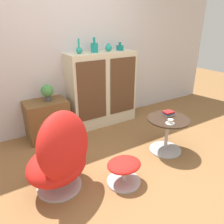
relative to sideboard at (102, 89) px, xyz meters
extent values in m
plane|color=olive|center=(-0.54, -1.41, -0.61)|extent=(12.00, 12.00, 0.00)
cube|color=silver|center=(-0.54, 0.23, 0.69)|extent=(6.40, 0.06, 2.60)
cube|color=beige|center=(0.00, 0.00, 0.00)|extent=(1.14, 0.39, 1.21)
cube|color=brown|center=(-0.29, -0.20, 0.06)|extent=(0.48, 0.01, 0.92)
cube|color=brown|center=(0.29, -0.20, 0.06)|extent=(0.48, 0.01, 0.92)
cube|color=brown|center=(-0.97, -0.01, -0.32)|extent=(0.60, 0.43, 0.58)
cylinder|color=beige|center=(-0.97, -0.23, -0.36)|extent=(0.20, 0.01, 0.20)
cylinder|color=#B7B7BC|center=(-1.21, -1.17, -0.60)|extent=(0.48, 0.48, 0.02)
cylinder|color=#B7B7BC|center=(-1.21, -1.17, -0.53)|extent=(0.06, 0.06, 0.11)
ellipsoid|color=red|center=(-1.21, -1.17, -0.32)|extent=(0.87, 0.84, 0.32)
ellipsoid|color=red|center=(-1.15, -1.27, -0.05)|extent=(0.79, 0.71, 0.72)
cylinder|color=#B7B7BC|center=(-0.58, -1.48, -0.60)|extent=(0.38, 0.38, 0.02)
cylinder|color=#B7B7BC|center=(-0.58, -1.48, -0.50)|extent=(0.04, 0.04, 0.17)
ellipsoid|color=red|center=(-0.58, -1.48, -0.37)|extent=(0.39, 0.33, 0.09)
cylinder|color=#B7B7BC|center=(0.28, -1.26, -0.60)|extent=(0.43, 0.43, 0.02)
cylinder|color=#B7B7BC|center=(0.28, -1.26, -0.36)|extent=(0.04, 0.04, 0.45)
cylinder|color=#332319|center=(0.28, -1.26, -0.13)|extent=(0.55, 0.55, 0.02)
ellipsoid|color=teal|center=(-0.37, 0.00, 0.65)|extent=(0.09, 0.09, 0.09)
cylinder|color=teal|center=(-0.37, 0.00, 0.76)|extent=(0.03, 0.03, 0.13)
cylinder|color=teal|center=(-0.12, 0.00, 0.67)|extent=(0.11, 0.11, 0.14)
cylinder|color=teal|center=(-0.12, 0.00, 0.79)|extent=(0.04, 0.04, 0.08)
ellipsoid|color=teal|center=(0.13, 0.00, 0.66)|extent=(0.11, 0.11, 0.11)
cylinder|color=teal|center=(0.13, 0.00, 0.72)|extent=(0.03, 0.03, 0.02)
cylinder|color=#147A75|center=(0.35, 0.00, 0.65)|extent=(0.12, 0.12, 0.08)
cylinder|color=#147A75|center=(0.35, 0.00, 0.71)|extent=(0.04, 0.04, 0.05)
cylinder|color=#4C4C51|center=(-0.92, -0.01, 0.01)|extent=(0.09, 0.09, 0.08)
sphere|color=#478E47|center=(-0.92, -0.01, 0.13)|extent=(0.18, 0.18, 0.18)
cylinder|color=white|center=(0.19, -1.38, -0.12)|extent=(0.11, 0.11, 0.01)
cylinder|color=white|center=(0.19, -1.38, -0.09)|extent=(0.07, 0.07, 0.06)
cube|color=beige|center=(0.36, -1.18, -0.11)|extent=(0.14, 0.12, 0.02)
cube|color=#1E478C|center=(0.35, -1.18, -0.09)|extent=(0.13, 0.11, 0.02)
cube|color=red|center=(0.35, -1.18, -0.07)|extent=(0.13, 0.11, 0.02)
camera|label=1|loc=(-1.73, -3.06, 1.07)|focal=35.00mm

